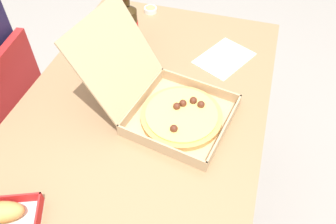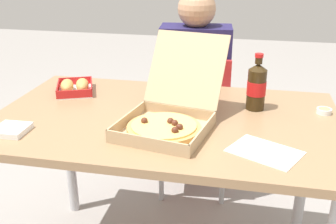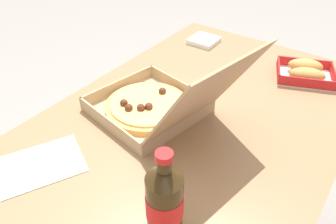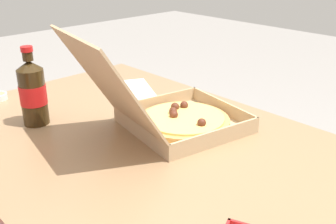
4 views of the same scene
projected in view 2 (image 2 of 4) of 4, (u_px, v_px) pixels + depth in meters
dining_table at (165, 136)px, 1.55m from camera, size 1.31×0.80×0.74m
chair at (194, 116)px, 2.19m from camera, size 0.44×0.44×0.83m
diner_person at (195, 77)px, 2.17m from camera, size 0.38×0.43×1.15m
pizza_box_open at (168, 117)px, 1.41m from camera, size 0.37×0.49×0.29m
bread_side_box at (75, 86)px, 1.77m from camera, size 0.21×0.23×0.06m
cola_bottle at (257, 86)px, 1.56m from camera, size 0.07×0.07×0.22m
paper_menu at (265, 152)px, 1.25m from camera, size 0.26×0.23×0.00m
napkin_pile at (11, 130)px, 1.39m from camera, size 0.11×0.11×0.02m
dipping_sauce_cup at (324, 111)px, 1.54m from camera, size 0.06×0.06×0.02m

